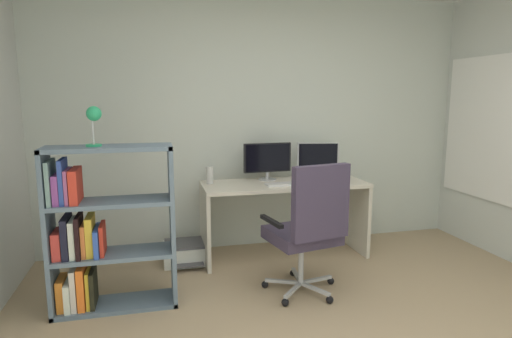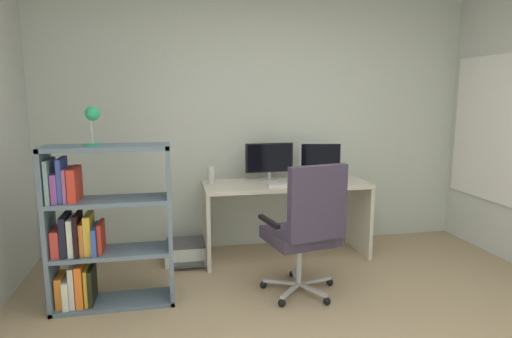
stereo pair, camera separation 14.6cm
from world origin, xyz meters
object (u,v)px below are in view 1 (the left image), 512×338
(keyboard, at_px, (283,184))
(office_chair, at_px, (309,225))
(printer, at_px, (186,252))
(monitor_main, at_px, (267,159))
(computer_mouse, at_px, (310,182))
(bookshelf, at_px, (96,234))
(desktop_speaker, at_px, (210,175))
(monitor_secondary, at_px, (318,157))
(desk_lamp, at_px, (94,118))
(desk, at_px, (284,201))

(keyboard, height_order, office_chair, office_chair)
(office_chair, height_order, printer, office_chair)
(monitor_main, bearing_deg, computer_mouse, -40.38)
(office_chair, distance_m, printer, 1.41)
(keyboard, bearing_deg, bookshelf, -162.99)
(printer, bearing_deg, desktop_speaker, 12.75)
(monitor_secondary, distance_m, desktop_speaker, 1.14)
(monitor_secondary, relative_size, printer, 0.96)
(office_chair, bearing_deg, printer, 132.75)
(monitor_main, relative_size, monitor_secondary, 1.14)
(office_chair, bearing_deg, keyboard, 87.49)
(monitor_secondary, xyz_separation_m, keyboard, (-0.46, -0.28, -0.21))
(office_chair, distance_m, desk_lamp, 1.79)
(monitor_main, xyz_separation_m, monitor_secondary, (0.54, 0.00, 0.01))
(office_chair, bearing_deg, desk, 84.89)
(office_chair, xyz_separation_m, desk_lamp, (-1.57, 0.19, 0.85))
(office_chair, bearing_deg, monitor_secondary, 65.33)
(office_chair, relative_size, desk_lamp, 3.82)
(keyboard, distance_m, printer, 1.16)
(desk, xyz_separation_m, desktop_speaker, (-0.72, 0.11, 0.28))
(computer_mouse, relative_size, printer, 0.22)
(monitor_secondary, distance_m, computer_mouse, 0.41)
(computer_mouse, bearing_deg, monitor_secondary, 58.54)
(desk_lamp, bearing_deg, monitor_main, 30.14)
(monitor_main, relative_size, desktop_speaker, 2.89)
(monitor_main, distance_m, printer, 1.22)
(computer_mouse, height_order, printer, computer_mouse)
(printer, bearing_deg, keyboard, -10.69)
(monitor_secondary, bearing_deg, keyboard, -148.54)
(monitor_main, height_order, keyboard, monitor_main)
(computer_mouse, height_order, office_chair, office_chair)
(monitor_secondary, xyz_separation_m, office_chair, (-0.49, -1.07, -0.38))
(desk, relative_size, office_chair, 1.47)
(desk_lamp, bearing_deg, office_chair, -6.91)
(computer_mouse, distance_m, desktop_speaker, 0.98)
(keyboard, xyz_separation_m, printer, (-0.93, 0.18, -0.67))
(monitor_main, bearing_deg, monitor_secondary, 0.01)
(computer_mouse, bearing_deg, desk, 148.55)
(monitor_main, relative_size, office_chair, 0.45)
(monitor_main, xyz_separation_m, bookshelf, (-1.55, -0.88, -0.39))
(monitor_main, distance_m, bookshelf, 1.83)
(keyboard, relative_size, printer, 0.76)
(printer, bearing_deg, desk_lamp, -130.89)
(monitor_main, height_order, office_chair, monitor_main)
(keyboard, height_order, bookshelf, bookshelf)
(monitor_secondary, bearing_deg, monitor_main, -179.99)
(monitor_main, bearing_deg, bookshelf, -150.44)
(desk, distance_m, bookshelf, 1.83)
(bookshelf, bearing_deg, monitor_main, 29.56)
(monitor_secondary, relative_size, keyboard, 1.26)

